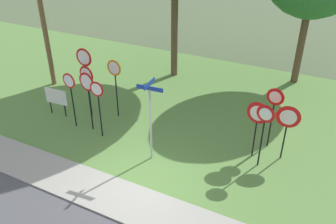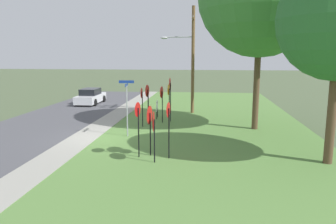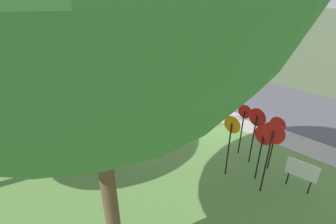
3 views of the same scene
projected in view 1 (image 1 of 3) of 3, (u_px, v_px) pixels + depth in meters
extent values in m
plane|color=#4C5B3D|center=(142.00, 187.00, 11.44)|extent=(160.00, 160.00, 0.00)
cube|color=#99968C|center=(128.00, 202.00, 10.81)|extent=(44.00, 1.60, 0.06)
cube|color=#567F3D|center=(208.00, 108.00, 16.07)|extent=(44.00, 12.00, 0.04)
cylinder|color=black|center=(100.00, 113.00, 13.50)|extent=(0.06, 0.06, 2.15)
cylinder|color=red|center=(97.00, 89.00, 12.96)|extent=(0.60, 0.03, 0.60)
cylinder|color=white|center=(96.00, 89.00, 12.95)|extent=(0.47, 0.01, 0.47)
cylinder|color=black|center=(90.00, 95.00, 14.88)|extent=(0.06, 0.06, 2.07)
cylinder|color=red|center=(86.00, 75.00, 14.37)|extent=(0.76, 0.12, 0.76)
cylinder|color=white|center=(86.00, 75.00, 14.35)|extent=(0.59, 0.08, 0.59)
cylinder|color=black|center=(73.00, 103.00, 14.17)|extent=(0.06, 0.06, 2.15)
cylinder|color=red|center=(69.00, 81.00, 13.63)|extent=(0.63, 0.07, 0.63)
cylinder|color=white|center=(69.00, 81.00, 13.61)|extent=(0.49, 0.04, 0.49)
cylinder|color=black|center=(88.00, 83.00, 15.31)|extent=(0.06, 0.06, 2.58)
cylinder|color=red|center=(84.00, 57.00, 14.67)|extent=(0.80, 0.03, 0.80)
cylinder|color=white|center=(84.00, 57.00, 14.66)|extent=(0.62, 0.01, 0.62)
cylinder|color=black|center=(117.00, 92.00, 14.85)|extent=(0.06, 0.06, 2.35)
cylinder|color=orange|center=(114.00, 68.00, 14.27)|extent=(0.69, 0.07, 0.69)
cylinder|color=white|center=(114.00, 68.00, 14.25)|extent=(0.53, 0.04, 0.53)
cylinder|color=black|center=(90.00, 105.00, 13.93)|extent=(0.06, 0.06, 2.23)
cylinder|color=red|center=(87.00, 82.00, 13.37)|extent=(0.77, 0.12, 0.77)
cylinder|color=white|center=(86.00, 82.00, 13.36)|extent=(0.60, 0.08, 0.60)
cylinder|color=black|center=(255.00, 134.00, 12.42)|extent=(0.06, 0.06, 1.91)
cone|color=red|center=(258.00, 113.00, 11.96)|extent=(0.83, 0.14, 0.83)
cone|color=silver|center=(258.00, 113.00, 11.95)|extent=(0.56, 0.09, 0.56)
cylinder|color=black|center=(284.00, 137.00, 12.31)|extent=(0.06, 0.06, 1.83)
cone|color=red|center=(288.00, 117.00, 11.87)|extent=(0.84, 0.08, 0.84)
cone|color=silver|center=(288.00, 117.00, 11.86)|extent=(0.57, 0.05, 0.57)
cylinder|color=black|center=(262.00, 139.00, 11.87)|extent=(0.06, 0.06, 2.18)
cone|color=red|center=(265.00, 114.00, 11.33)|extent=(0.64, 0.15, 0.65)
cone|color=silver|center=(265.00, 114.00, 11.32)|extent=(0.43, 0.10, 0.44)
cylinder|color=black|center=(271.00, 121.00, 12.88)|extent=(0.06, 0.06, 2.20)
cone|color=red|center=(275.00, 97.00, 12.34)|extent=(0.65, 0.13, 0.66)
cone|color=silver|center=(275.00, 97.00, 12.32)|extent=(0.44, 0.08, 0.45)
cylinder|color=#9EA0A8|center=(151.00, 126.00, 12.09)|extent=(0.07, 0.07, 2.75)
cylinder|color=#9EA0A8|center=(150.00, 90.00, 11.40)|extent=(0.09, 0.09, 0.03)
cube|color=navy|center=(150.00, 88.00, 11.37)|extent=(0.96, 0.10, 0.15)
cube|color=navy|center=(150.00, 84.00, 11.28)|extent=(0.09, 0.81, 0.15)
cylinder|color=brown|center=(41.00, 7.00, 16.37)|extent=(0.24, 0.24, 7.95)
cylinder|color=black|center=(51.00, 107.00, 15.51)|extent=(0.05, 0.05, 0.55)
cylinder|color=black|center=(65.00, 111.00, 15.25)|extent=(0.05, 0.05, 0.55)
cube|color=white|center=(56.00, 97.00, 15.07)|extent=(1.10, 0.11, 0.70)
cylinder|color=brown|center=(175.00, 21.00, 17.91)|extent=(0.36, 0.36, 6.02)
cylinder|color=brown|center=(302.00, 40.00, 17.45)|extent=(0.36, 0.36, 4.58)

